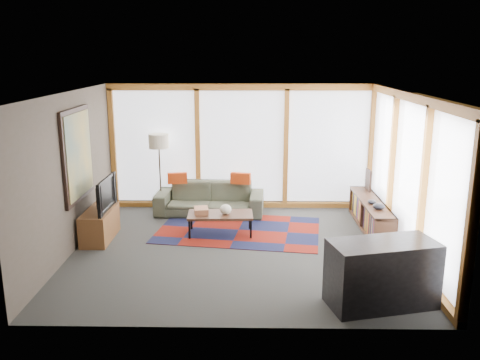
{
  "coord_description": "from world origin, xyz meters",
  "views": [
    {
      "loc": [
        0.15,
        -7.96,
        3.19
      ],
      "look_at": [
        0.0,
        0.4,
        1.1
      ],
      "focal_mm": 38.0,
      "sensor_mm": 36.0,
      "label": 1
    }
  ],
  "objects_px": {
    "tv_console": "(100,225)",
    "bar_counter": "(382,274)",
    "floor_lamp": "(160,173)",
    "television": "(101,194)",
    "coffee_table": "(220,224)",
    "bookshelf": "(371,215)",
    "sofa": "(210,199)"
  },
  "relations": [
    {
      "from": "bookshelf",
      "to": "tv_console",
      "type": "bearing_deg",
      "value": -172.55
    },
    {
      "from": "coffee_table",
      "to": "bookshelf",
      "type": "relative_size",
      "value": 0.54
    },
    {
      "from": "tv_console",
      "to": "bookshelf",
      "type": "bearing_deg",
      "value": 7.45
    },
    {
      "from": "bookshelf",
      "to": "bar_counter",
      "type": "bearing_deg",
      "value": -100.59
    },
    {
      "from": "floor_lamp",
      "to": "bookshelf",
      "type": "relative_size",
      "value": 0.76
    },
    {
      "from": "television",
      "to": "coffee_table",
      "type": "bearing_deg",
      "value": -81.74
    },
    {
      "from": "floor_lamp",
      "to": "television",
      "type": "bearing_deg",
      "value": -115.23
    },
    {
      "from": "bookshelf",
      "to": "television",
      "type": "distance_m",
      "value": 4.91
    },
    {
      "from": "floor_lamp",
      "to": "tv_console",
      "type": "relative_size",
      "value": 1.53
    },
    {
      "from": "tv_console",
      "to": "television",
      "type": "xyz_separation_m",
      "value": [
        0.06,
        0.02,
        0.55
      ]
    },
    {
      "from": "sofa",
      "to": "television",
      "type": "bearing_deg",
      "value": -136.72
    },
    {
      "from": "sofa",
      "to": "bar_counter",
      "type": "relative_size",
      "value": 1.59
    },
    {
      "from": "coffee_table",
      "to": "television",
      "type": "relative_size",
      "value": 1.17
    },
    {
      "from": "coffee_table",
      "to": "bar_counter",
      "type": "height_order",
      "value": "bar_counter"
    },
    {
      "from": "sofa",
      "to": "coffee_table",
      "type": "height_order",
      "value": "sofa"
    },
    {
      "from": "coffee_table",
      "to": "bar_counter",
      "type": "xyz_separation_m",
      "value": [
        2.23,
        -2.62,
        0.24
      ]
    },
    {
      "from": "sofa",
      "to": "coffee_table",
      "type": "bearing_deg",
      "value": -73.25
    },
    {
      "from": "tv_console",
      "to": "bar_counter",
      "type": "height_order",
      "value": "bar_counter"
    },
    {
      "from": "television",
      "to": "bar_counter",
      "type": "bearing_deg",
      "value": -117.84
    },
    {
      "from": "bookshelf",
      "to": "tv_console",
      "type": "xyz_separation_m",
      "value": [
        -4.9,
        -0.64,
        -0.0
      ]
    },
    {
      "from": "floor_lamp",
      "to": "television",
      "type": "relative_size",
      "value": 1.63
    },
    {
      "from": "floor_lamp",
      "to": "bar_counter",
      "type": "height_order",
      "value": "floor_lamp"
    },
    {
      "from": "coffee_table",
      "to": "bar_counter",
      "type": "distance_m",
      "value": 3.45
    },
    {
      "from": "tv_console",
      "to": "coffee_table",
      "type": "bearing_deg",
      "value": 7.74
    },
    {
      "from": "sofa",
      "to": "tv_console",
      "type": "xyz_separation_m",
      "value": [
        -1.82,
        -1.5,
        -0.05
      ]
    },
    {
      "from": "coffee_table",
      "to": "television",
      "type": "xyz_separation_m",
      "value": [
        -2.05,
        -0.26,
        0.63
      ]
    },
    {
      "from": "bar_counter",
      "to": "television",
      "type": "bearing_deg",
      "value": 137.2
    },
    {
      "from": "coffee_table",
      "to": "television",
      "type": "distance_m",
      "value": 2.16
    },
    {
      "from": "tv_console",
      "to": "floor_lamp",
      "type": "bearing_deg",
      "value": 63.5
    },
    {
      "from": "sofa",
      "to": "bar_counter",
      "type": "height_order",
      "value": "bar_counter"
    },
    {
      "from": "bar_counter",
      "to": "floor_lamp",
      "type": "bearing_deg",
      "value": 117.84
    },
    {
      "from": "bookshelf",
      "to": "bar_counter",
      "type": "relative_size",
      "value": 1.57
    }
  ]
}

